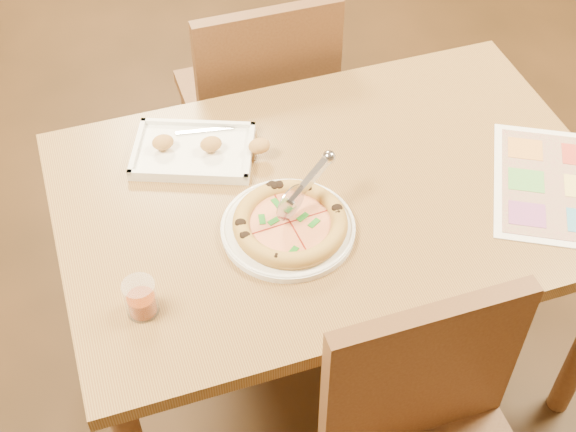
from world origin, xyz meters
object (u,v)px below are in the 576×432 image
object	(u,v)px
dining_table	(332,214)
menu	(554,184)
plate	(288,229)
pizza	(290,223)
pizza_cutter	(303,188)
glass_tumbler	(141,300)
appetizer_tray	(197,151)
chair_far	(261,91)

from	to	relation	value
dining_table	menu	xyz separation A→B (m)	(0.51, -0.15, 0.09)
plate	pizza	distance (m)	0.02
plate	pizza_cutter	distance (m)	0.10
glass_tumbler	menu	bearing A→B (deg)	3.08
menu	appetizer_tray	bearing A→B (deg)	154.68
plate	pizza_cutter	bearing A→B (deg)	34.19
appetizer_tray	dining_table	bearing A→B (deg)	-38.60
pizza_cutter	chair_far	bearing A→B (deg)	51.68
pizza_cutter	glass_tumbler	distance (m)	0.43
pizza	pizza_cutter	bearing A→B (deg)	40.03
pizza	pizza_cutter	size ratio (longest dim) A/B	1.63
pizza	glass_tumbler	world-z (taller)	glass_tumbler
dining_table	plate	size ratio (longest dim) A/B	4.26
chair_far	appetizer_tray	size ratio (longest dim) A/B	1.33
pizza_cutter	glass_tumbler	size ratio (longest dim) A/B	1.87
pizza_cutter	menu	distance (m)	0.62
plate	menu	xyz separation A→B (m)	(0.65, -0.06, -0.01)
dining_table	glass_tumbler	world-z (taller)	glass_tumbler
dining_table	plate	xyz separation A→B (m)	(-0.14, -0.09, 0.09)
chair_far	appetizer_tray	bearing A→B (deg)	53.94
menu	plate	bearing A→B (deg)	174.65
dining_table	chair_far	world-z (taller)	chair_far
pizza	glass_tumbler	size ratio (longest dim) A/B	3.05
chair_far	appetizer_tray	distance (m)	0.50
pizza_cutter	glass_tumbler	world-z (taller)	pizza_cutter
menu	dining_table	bearing A→B (deg)	163.51
plate	menu	world-z (taller)	plate
pizza_cutter	plate	bearing A→B (deg)	-175.75
chair_far	pizza	size ratio (longest dim) A/B	1.81
chair_far	pizza	world-z (taller)	chair_far
chair_far	glass_tumbler	bearing A→B (deg)	58.25
pizza	menu	distance (m)	0.65
chair_far	glass_tumbler	size ratio (longest dim) A/B	5.50
plate	glass_tumbler	distance (m)	0.38
plate	appetizer_tray	xyz separation A→B (m)	(-0.13, 0.31, 0.01)
plate	glass_tumbler	world-z (taller)	glass_tumbler
chair_far	pizza	bearing A→B (deg)	78.66
plate	menu	distance (m)	0.65
pizza	appetizer_tray	bearing A→B (deg)	113.60
dining_table	appetizer_tray	bearing A→B (deg)	141.40
dining_table	chair_far	bearing A→B (deg)	90.00
plate	glass_tumbler	size ratio (longest dim) A/B	3.57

